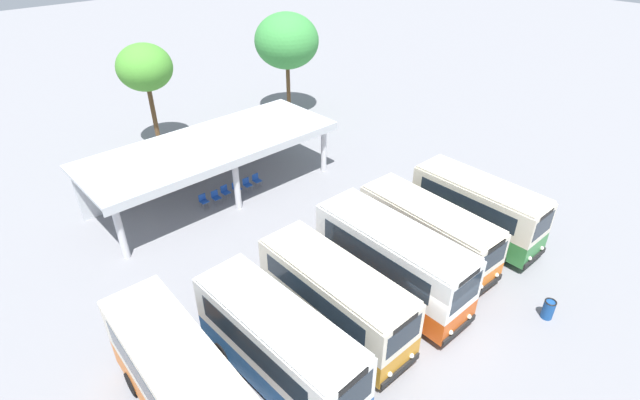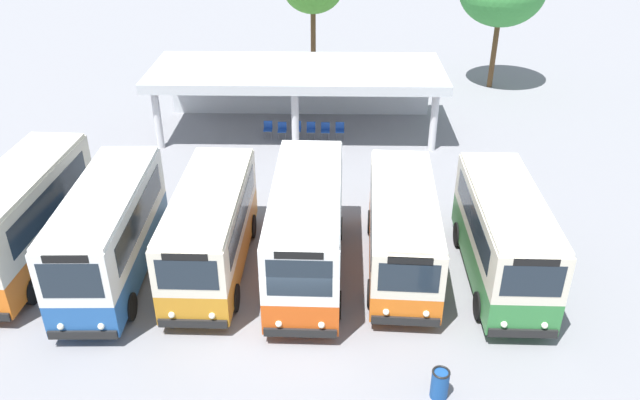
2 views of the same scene
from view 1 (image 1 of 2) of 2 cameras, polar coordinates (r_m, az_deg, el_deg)
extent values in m
plane|color=gray|center=(20.80, 14.07, -15.20)|extent=(180.00, 180.00, 0.00)
cylinder|color=black|center=(19.61, -15.93, -17.32)|extent=(0.26, 0.91, 0.90)
cylinder|color=black|center=(19.30, -21.63, -19.79)|extent=(0.26, 0.91, 0.90)
cube|color=beige|center=(16.48, -16.67, -19.06)|extent=(2.44, 7.31, 1.87)
cube|color=beige|center=(15.74, -17.24, -16.75)|extent=(2.36, 7.09, 0.12)
cube|color=#1E2833|center=(16.73, -13.47, -17.16)|extent=(0.28, 5.78, 1.03)
cube|color=#1E2833|center=(16.35, -20.38, -20.26)|extent=(0.28, 5.78, 1.03)
cylinder|color=black|center=(17.92, 2.69, -22.02)|extent=(0.24, 0.91, 0.90)
cylinder|color=black|center=(20.03, -6.69, -14.62)|extent=(0.24, 0.91, 0.90)
cylinder|color=black|center=(19.32, -11.65, -17.49)|extent=(0.24, 0.91, 0.90)
cube|color=#23569E|center=(18.10, -4.93, -18.86)|extent=(2.32, 7.10, 1.11)
cube|color=white|center=(17.00, -5.16, -15.75)|extent=(2.32, 7.10, 1.80)
cube|color=white|center=(16.30, -5.33, -13.48)|extent=(2.25, 6.88, 0.12)
cube|color=#1E2833|center=(15.34, 3.92, -22.64)|extent=(1.75, 0.09, 1.17)
cube|color=black|center=(14.75, 4.03, -20.99)|extent=(1.28, 0.08, 0.24)
cube|color=#1E2833|center=(17.47, -2.64, -13.72)|extent=(0.18, 5.63, 0.99)
cube|color=#1E2833|center=(16.61, -8.34, -17.24)|extent=(0.18, 5.63, 0.99)
cylinder|color=black|center=(19.71, 8.49, -15.80)|extent=(0.23, 0.90, 0.90)
cylinder|color=black|center=(18.64, 4.01, -19.13)|extent=(0.23, 0.90, 0.90)
cylinder|color=black|center=(21.81, -0.26, -9.65)|extent=(0.23, 0.90, 0.90)
cylinder|color=black|center=(20.84, -4.68, -12.19)|extent=(0.23, 0.90, 0.90)
cube|color=orange|center=(19.81, 1.69, -13.10)|extent=(2.29, 7.02, 1.06)
cube|color=beige|center=(18.90, 1.75, -10.27)|extent=(2.29, 7.02, 1.58)
cube|color=beige|center=(18.34, 1.79, -8.30)|extent=(2.23, 6.81, 0.12)
cube|color=black|center=(18.58, 9.61, -19.53)|extent=(2.09, 0.13, 0.28)
cube|color=#1E2833|center=(17.26, 10.03, -15.79)|extent=(1.81, 0.07, 1.03)
cube|color=black|center=(16.82, 10.23, -14.37)|extent=(1.32, 0.07, 0.24)
cube|color=#1E2833|center=(19.50, 3.91, -8.55)|extent=(0.11, 5.60, 0.87)
cube|color=#1E2833|center=(18.38, -0.99, -11.52)|extent=(0.11, 5.60, 0.87)
sphere|color=#EAEACC|center=(18.67, 10.92, -17.87)|extent=(0.20, 0.20, 0.20)
sphere|color=#EAEACC|center=(18.03, 8.36, -19.98)|extent=(0.20, 0.20, 0.20)
cylinder|color=black|center=(21.60, 14.82, -11.48)|extent=(0.24, 0.90, 0.90)
cylinder|color=black|center=(20.25, 11.13, -14.48)|extent=(0.24, 0.90, 0.90)
cylinder|color=black|center=(23.61, 5.87, -6.08)|extent=(0.24, 0.90, 0.90)
cylinder|color=black|center=(22.38, 2.00, -8.39)|extent=(0.24, 0.90, 0.90)
cube|color=#D14C14|center=(21.53, 8.36, -9.02)|extent=(2.41, 7.37, 1.09)
cube|color=white|center=(20.60, 8.68, -5.89)|extent=(2.41, 7.37, 1.89)
cube|color=white|center=(20.00, 8.91, -3.61)|extent=(2.34, 7.15, 0.12)
cube|color=black|center=(20.38, 16.34, -14.74)|extent=(2.16, 0.14, 0.28)
cube|color=#1E2833|center=(19.07, 17.12, -10.62)|extent=(1.87, 0.08, 1.23)
cube|color=black|center=(18.57, 17.49, -8.85)|extent=(1.37, 0.07, 0.24)
cube|color=#1E2833|center=(21.34, 10.48, -4.39)|extent=(0.15, 5.86, 1.04)
cube|color=#1E2833|center=(19.92, 6.34, -7.00)|extent=(0.15, 5.86, 1.04)
sphere|color=#EAEACC|center=(20.57, 17.45, -13.20)|extent=(0.20, 0.20, 0.20)
sphere|color=#EAEACC|center=(19.77, 15.40, -15.06)|extent=(0.20, 0.20, 0.20)
cylinder|color=black|center=(23.95, 18.09, -7.13)|extent=(0.27, 0.91, 0.90)
cylinder|color=black|center=(22.53, 15.07, -9.38)|extent=(0.27, 0.91, 0.90)
cylinder|color=black|center=(25.91, 10.12, -2.58)|extent=(0.27, 0.91, 0.90)
cylinder|color=black|center=(24.61, 6.90, -4.36)|extent=(0.27, 0.91, 0.90)
cube|color=orange|center=(23.93, 12.51, -5.02)|extent=(2.54, 7.25, 0.91)
cube|color=beige|center=(23.24, 12.85, -2.63)|extent=(2.54, 7.25, 1.51)
cube|color=beige|center=(22.80, 13.10, -0.94)|extent=(2.46, 7.03, 0.12)
cube|color=black|center=(22.69, 19.50, -9.71)|extent=(2.07, 0.20, 0.28)
cube|color=#1E2833|center=(21.74, 20.14, -6.53)|extent=(1.79, 0.14, 0.98)
cube|color=black|center=(21.40, 20.43, -5.30)|extent=(1.31, 0.12, 0.24)
cube|color=#1E2833|center=(24.01, 14.30, -1.48)|extent=(0.33, 5.71, 0.83)
cube|color=#1E2833|center=(22.54, 10.94, -3.43)|extent=(0.33, 5.71, 0.83)
sphere|color=#EAEACC|center=(22.93, 20.44, -8.42)|extent=(0.20, 0.20, 0.20)
sphere|color=#EAEACC|center=(22.08, 18.76, -9.81)|extent=(0.20, 0.20, 0.20)
cylinder|color=black|center=(26.31, 22.81, -4.32)|extent=(0.23, 0.90, 0.90)
cylinder|color=black|center=(24.76, 20.60, -6.25)|extent=(0.23, 0.90, 0.90)
cylinder|color=black|center=(27.83, 15.39, -0.67)|extent=(0.23, 0.90, 0.90)
cylinder|color=black|center=(26.37, 12.87, -2.27)|extent=(0.23, 0.90, 0.90)
cube|color=#337F3D|center=(25.96, 18.01, -2.40)|extent=(2.23, 6.78, 1.14)
cube|color=beige|center=(25.25, 18.52, 0.19)|extent=(2.23, 6.78, 1.62)
cube|color=beige|center=(24.82, 18.86, 1.90)|extent=(2.17, 6.58, 0.12)
cube|color=black|center=(25.12, 24.35, -6.39)|extent=(2.03, 0.13, 0.28)
cube|color=#1E2833|center=(24.11, 25.22, -2.85)|extent=(1.75, 0.08, 1.05)
cube|color=black|center=(23.78, 25.57, -1.58)|extent=(1.28, 0.07, 0.24)
cube|color=#1E2833|center=(26.09, 19.59, 1.18)|extent=(0.12, 5.40, 0.89)
cube|color=#1E2833|center=(24.45, 17.04, -0.48)|extent=(0.12, 5.40, 0.89)
sphere|color=#EAEACC|center=(25.40, 25.07, -5.24)|extent=(0.20, 0.20, 0.20)
sphere|color=#EAEACC|center=(24.48, 23.87, -6.41)|extent=(0.20, 0.20, 0.20)
cylinder|color=silver|center=(24.80, -22.87, -3.43)|extent=(0.36, 0.36, 3.20)
cylinder|color=silver|center=(27.08, -9.98, 1.94)|extent=(0.36, 0.36, 3.20)
cylinder|color=silver|center=(30.69, 0.45, 6.21)|extent=(0.36, 0.36, 3.20)
cube|color=silver|center=(30.78, -14.94, 5.15)|extent=(14.20, 0.20, 3.20)
cube|color=silver|center=(28.07, -12.91, 6.64)|extent=(14.70, 5.64, 0.20)
cube|color=silver|center=(26.01, -9.66, 4.33)|extent=(14.70, 0.10, 0.28)
cylinder|color=slate|center=(28.06, -13.17, -0.60)|extent=(0.03, 0.03, 0.44)
cylinder|color=slate|center=(27.92, -13.78, -0.87)|extent=(0.03, 0.03, 0.44)
cylinder|color=slate|center=(28.33, -13.54, -0.32)|extent=(0.03, 0.03, 0.44)
cylinder|color=slate|center=(28.19, -14.15, -0.58)|extent=(0.03, 0.03, 0.44)
cube|color=#1E4CB2|center=(28.00, -13.72, -0.18)|extent=(0.44, 0.44, 0.04)
cube|color=#1E4CB2|center=(28.05, -13.98, 0.33)|extent=(0.44, 0.04, 0.40)
cylinder|color=slate|center=(28.25, -11.77, -0.17)|extent=(0.03, 0.03, 0.44)
cylinder|color=slate|center=(28.11, -12.37, -0.43)|extent=(0.03, 0.03, 0.44)
cylinder|color=slate|center=(28.52, -12.15, 0.11)|extent=(0.03, 0.03, 0.44)
cylinder|color=slate|center=(28.37, -12.75, -0.15)|extent=(0.03, 0.03, 0.44)
cube|color=#1E4CB2|center=(28.19, -12.31, 0.25)|extent=(0.44, 0.44, 0.04)
cube|color=#1E4CB2|center=(28.24, -12.58, 0.76)|extent=(0.44, 0.04, 0.40)
cylinder|color=slate|center=(28.66, -10.69, 0.47)|extent=(0.03, 0.03, 0.44)
cylinder|color=slate|center=(28.51, -11.27, 0.22)|extent=(0.03, 0.03, 0.44)
cylinder|color=slate|center=(28.93, -11.07, 0.73)|extent=(0.03, 0.03, 0.44)
cylinder|color=slate|center=(28.78, -11.66, 0.48)|extent=(0.03, 0.03, 0.44)
cube|color=#1E4CB2|center=(28.60, -11.22, 0.89)|extent=(0.44, 0.44, 0.04)
cube|color=#1E4CB2|center=(28.65, -11.48, 1.38)|extent=(0.44, 0.04, 0.40)
cylinder|color=slate|center=(28.92, -9.38, 0.91)|extent=(0.03, 0.03, 0.44)
cylinder|color=slate|center=(28.76, -9.95, 0.67)|extent=(0.03, 0.03, 0.44)
cylinder|color=slate|center=(29.18, -9.77, 1.17)|extent=(0.03, 0.03, 0.44)
cylinder|color=slate|center=(29.02, -10.34, 0.93)|extent=(0.03, 0.03, 0.44)
cube|color=#1E4CB2|center=(28.85, -9.91, 1.33)|extent=(0.44, 0.44, 0.04)
cube|color=#1E4CB2|center=(28.90, -10.17, 1.82)|extent=(0.44, 0.04, 0.40)
cylinder|color=slate|center=(29.22, -8.14, 1.38)|extent=(0.03, 0.03, 0.44)
cylinder|color=slate|center=(29.06, -8.70, 1.14)|extent=(0.03, 0.03, 0.44)
cylinder|color=slate|center=(29.48, -8.54, 1.64)|extent=(0.03, 0.03, 0.44)
cylinder|color=slate|center=(29.31, -9.10, 1.40)|extent=(0.03, 0.03, 0.44)
cube|color=#1E4CB2|center=(29.15, -8.66, 1.80)|extent=(0.44, 0.44, 0.04)
cube|color=#1E4CB2|center=(29.20, -8.92, 2.28)|extent=(0.44, 0.04, 0.40)
cylinder|color=slate|center=(29.60, -7.03, 1.90)|extent=(0.03, 0.03, 0.44)
cylinder|color=slate|center=(29.43, -7.57, 1.66)|extent=(0.03, 0.03, 0.44)
cylinder|color=slate|center=(29.85, -7.43, 2.14)|extent=(0.03, 0.03, 0.44)
cylinder|color=slate|center=(29.68, -7.98, 1.91)|extent=(0.03, 0.03, 0.44)
cube|color=#1E4CB2|center=(29.52, -7.53, 2.31)|extent=(0.44, 0.44, 0.04)
cube|color=#1E4CB2|center=(29.57, -7.79, 2.78)|extent=(0.44, 0.04, 0.40)
cylinder|color=brown|center=(36.04, -19.27, 9.39)|extent=(0.32, 0.32, 4.30)
ellipsoid|color=#4C9933|center=(34.94, -20.32, 14.72)|extent=(3.69, 3.69, 3.14)
cylinder|color=brown|center=(40.22, -3.81, 13.14)|extent=(0.32, 0.32, 4.00)
ellipsoid|color=green|center=(39.14, -4.02, 18.53)|extent=(5.03, 5.03, 4.28)
cylinder|color=#19478C|center=(22.67, 25.72, -11.77)|extent=(0.48, 0.48, 0.85)
torus|color=black|center=(22.39, 25.99, -10.93)|extent=(0.49, 0.49, 0.06)
camera|label=2|loc=(16.24, 75.62, 0.53)|focal=35.10mm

